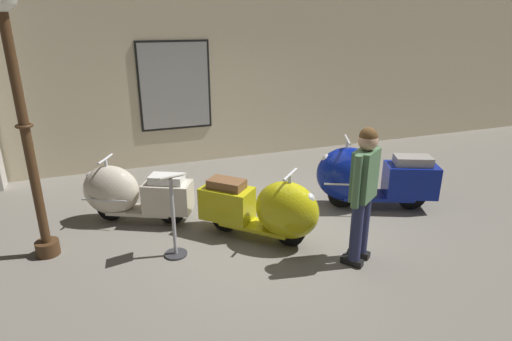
% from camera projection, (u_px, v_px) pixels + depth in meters
% --- Properties ---
extents(ground_plane, '(60.00, 60.00, 0.00)m').
position_uv_depth(ground_plane, '(276.00, 228.00, 5.88)').
color(ground_plane, slate).
extents(showroom_back_wall, '(18.00, 0.63, 3.46)m').
position_uv_depth(showroom_back_wall, '(204.00, 74.00, 8.20)').
color(showroom_back_wall, beige).
rests_on(showroom_back_wall, ground).
extents(scooter_0, '(1.59, 1.08, 0.95)m').
position_uv_depth(scooter_0, '(129.00, 193.00, 5.95)').
color(scooter_0, black).
rests_on(scooter_0, ground).
extents(scooter_1, '(1.47, 1.46, 0.99)m').
position_uv_depth(scooter_1, '(268.00, 209.00, 5.43)').
color(scooter_1, black).
rests_on(scooter_1, ground).
extents(scooter_2, '(1.84, 1.18, 1.09)m').
position_uv_depth(scooter_2, '(366.00, 177.00, 6.37)').
color(scooter_2, black).
rests_on(scooter_2, ground).
extents(lamppost, '(0.33, 0.33, 3.15)m').
position_uv_depth(lamppost, '(19.00, 101.00, 4.58)').
color(lamppost, '#472D19').
rests_on(lamppost, ground).
extents(visitor_0, '(0.47, 0.41, 1.66)m').
position_uv_depth(visitor_0, '(364.00, 187.00, 4.77)').
color(visitor_0, black).
rests_on(visitor_0, ground).
extents(info_stanchion, '(0.36, 0.29, 1.09)m').
position_uv_depth(info_stanchion, '(174.00, 222.00, 5.07)').
color(info_stanchion, '#333338').
rests_on(info_stanchion, ground).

